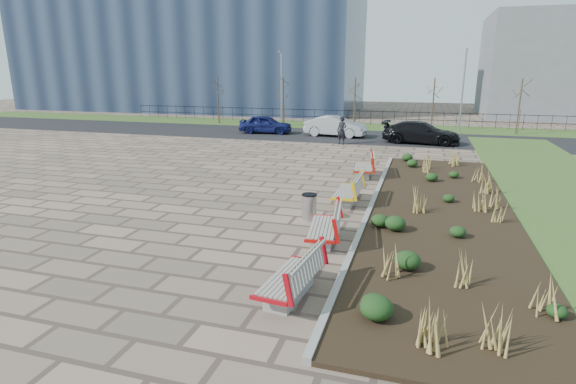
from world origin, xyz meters
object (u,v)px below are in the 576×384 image
(lamp_west, at_px, (281,90))
(car_blue, at_px, (266,124))
(bench_a, at_px, (289,275))
(lamp_east, at_px, (462,92))
(bench_b, at_px, (323,225))
(litter_bin, at_px, (309,207))
(bench_d, at_px, (363,166))
(car_black, at_px, (421,132))
(car_silver, at_px, (335,126))
(bench_c, at_px, (347,190))
(pedestrian, at_px, (342,130))

(lamp_west, bearing_deg, car_blue, -88.83)
(bench_a, distance_m, lamp_east, 28.43)
(lamp_west, xyz_separation_m, lamp_east, (14.00, 0.00, 0.00))
(bench_b, bearing_deg, litter_bin, 107.40)
(bench_d, relative_size, litter_bin, 2.54)
(car_blue, height_order, car_black, car_black)
(car_blue, distance_m, car_silver, 5.32)
(bench_a, distance_m, bench_c, 7.19)
(lamp_east, bearing_deg, litter_bin, -104.34)
(bench_b, xyz_separation_m, pedestrian, (-2.54, 17.00, 0.39))
(car_black, xyz_separation_m, lamp_east, (2.69, 5.89, 2.31))
(car_blue, bearing_deg, car_black, -104.22)
(bench_b, distance_m, lamp_west, 26.37)
(bench_a, relative_size, car_blue, 0.53)
(bench_c, height_order, lamp_west, lamp_west)
(bench_b, xyz_separation_m, litter_bin, (-0.84, 1.80, -0.09))
(car_silver, bearing_deg, car_black, -98.57)
(lamp_west, bearing_deg, bench_a, -72.11)
(bench_a, bearing_deg, pedestrian, 103.36)
(lamp_west, bearing_deg, bench_c, -66.49)
(bench_c, height_order, car_black, car_black)
(bench_b, height_order, car_silver, car_silver)
(bench_a, relative_size, pedestrian, 1.18)
(pedestrian, xyz_separation_m, lamp_west, (-6.46, 7.65, 2.15))
(pedestrian, xyz_separation_m, car_black, (4.85, 1.76, -0.16))
(bench_b, relative_size, bench_d, 1.00)
(bench_b, distance_m, bench_c, 3.97)
(bench_c, relative_size, car_black, 0.43)
(car_blue, relative_size, car_silver, 0.90)
(bench_b, distance_m, car_black, 18.90)
(bench_b, bearing_deg, car_silver, 92.37)
(car_blue, height_order, lamp_east, lamp_east)
(litter_bin, height_order, car_silver, car_silver)
(pedestrian, height_order, car_black, pedestrian)
(bench_c, bearing_deg, car_blue, 118.65)
(bench_b, bearing_deg, lamp_east, 70.87)
(pedestrian, relative_size, car_blue, 0.45)
(litter_bin, xyz_separation_m, car_silver, (-2.75, 18.52, 0.33))
(car_blue, relative_size, lamp_west, 0.65)
(car_blue, bearing_deg, bench_c, -157.30)
(bench_a, bearing_deg, lamp_east, 86.03)
(bench_c, relative_size, bench_d, 1.00)
(bench_b, bearing_deg, pedestrian, 90.84)
(bench_a, xyz_separation_m, bench_b, (0.00, 3.22, 0.00))
(bench_d, bearing_deg, litter_bin, -104.98)
(car_blue, bearing_deg, litter_bin, -162.31)
(car_silver, height_order, lamp_east, lamp_east)
(car_blue, bearing_deg, car_silver, -96.98)
(bench_b, height_order, lamp_east, lamp_east)
(litter_bin, bearing_deg, bench_d, 82.63)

